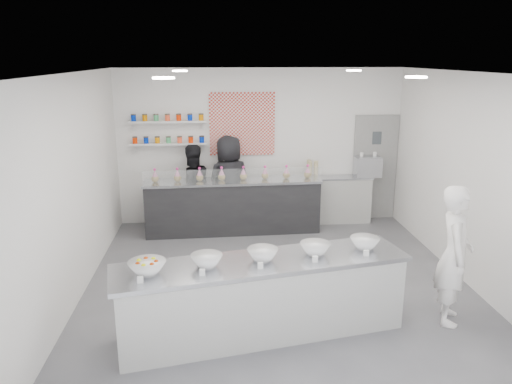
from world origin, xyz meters
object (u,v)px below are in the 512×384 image
prep_counter (262,297)px  woman_prep (454,255)px  staff_right (229,183)px  espresso_ledge (339,199)px  espresso_machine (367,167)px  back_bar (233,206)px  staff_left (192,187)px

prep_counter → woman_prep: size_ratio=1.97×
prep_counter → staff_right: staff_right is taller
espresso_ledge → espresso_machine: size_ratio=2.48×
prep_counter → woman_prep: woman_prep is taller
back_bar → woman_prep: size_ratio=1.86×
back_bar → woman_prep: (2.57, -3.46, 0.37)m
espresso_ledge → woman_prep: 3.96m
prep_counter → espresso_machine: espresso_machine is taller
back_bar → staff_right: size_ratio=1.81×
espresso_machine → staff_left: size_ratio=0.31×
espresso_ledge → woman_prep: (0.46, -3.91, 0.41)m
prep_counter → woman_prep: bearing=-8.4°
espresso_ledge → staff_left: 2.90m
espresso_machine → woman_prep: woman_prep is taller
prep_counter → staff_left: bearing=92.7°
back_bar → espresso_ledge: size_ratio=2.61×
back_bar → staff_right: staff_right is taller
espresso_ledge → staff_right: staff_right is taller
espresso_ledge → woman_prep: woman_prep is taller
espresso_ledge → woman_prep: bearing=-83.3°
back_bar → staff_left: 0.87m
prep_counter → espresso_machine: bearing=47.3°
prep_counter → staff_left: (-0.98, 3.86, 0.35)m
staff_left → espresso_ledge: bearing=161.6°
woman_prep → back_bar: bearing=57.1°
woman_prep → staff_right: staff_right is taller
espresso_machine → back_bar: bearing=-170.4°
woman_prep → staff_left: bearing=62.3°
espresso_ledge → espresso_machine: (0.54, 0.00, 0.65)m
espresso_ledge → staff_right: bearing=-175.0°
espresso_ledge → espresso_machine: 0.85m
espresso_ledge → staff_left: bearing=-176.4°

